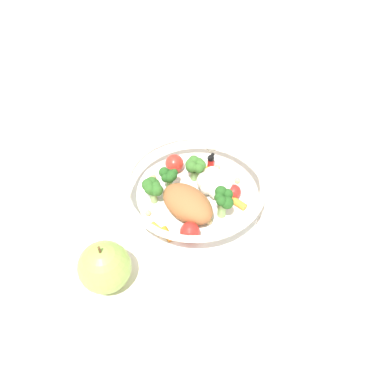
{
  "coord_description": "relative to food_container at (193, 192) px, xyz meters",
  "views": [
    {
      "loc": [
        -0.46,
        0.14,
        0.55
      ],
      "look_at": [
        -0.02,
        0.0,
        0.03
      ],
      "focal_mm": 38.67,
      "sensor_mm": 36.0,
      "label": 1
    }
  ],
  "objects": [
    {
      "name": "loose_apple",
      "position": [
        -0.11,
        0.16,
        0.01
      ],
      "size": [
        0.08,
        0.08,
        0.09
      ],
      "color": "#8CB74C",
      "rests_on": "ground_plane"
    },
    {
      "name": "folded_napkin",
      "position": [
        0.2,
        -0.11,
        -0.03
      ],
      "size": [
        0.16,
        0.14,
        0.01
      ],
      "primitive_type": "cube",
      "rotation": [
        0.0,
        0.0,
        0.22
      ],
      "color": "silver",
      "rests_on": "ground_plane"
    },
    {
      "name": "ground_plane",
      "position": [
        0.02,
        -0.0,
        -0.03
      ],
      "size": [
        2.4,
        2.4,
        0.0
      ],
      "primitive_type": "plane",
      "color": "silver"
    },
    {
      "name": "food_container",
      "position": [
        0.0,
        0.0,
        0.0
      ],
      "size": [
        0.24,
        0.24,
        0.07
      ],
      "color": "white",
      "rests_on": "ground_plane"
    }
  ]
}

